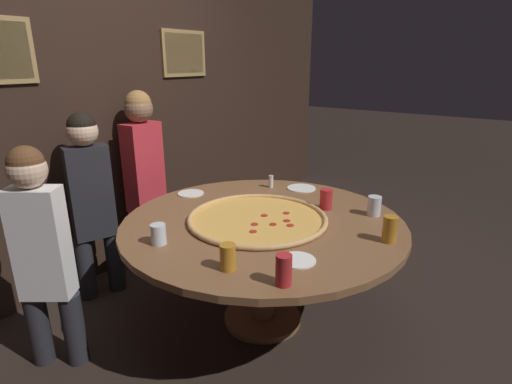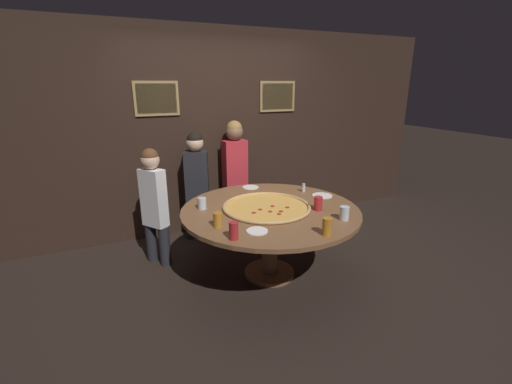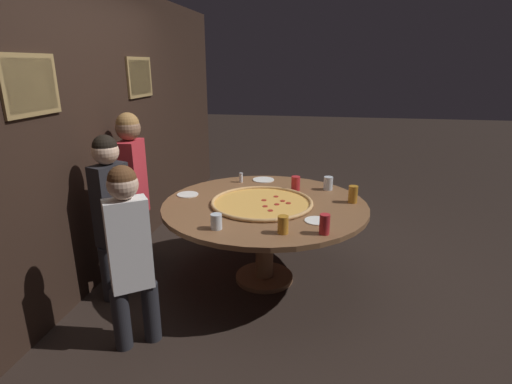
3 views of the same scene
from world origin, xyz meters
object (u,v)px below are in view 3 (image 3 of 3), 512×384
Objects in this scene: drink_cup_near_right at (216,222)px; drink_cup_centre_back at (283,225)px; white_plate_right_side at (263,180)px; white_plate_beside_cup at (316,221)px; diner_centre_back at (112,208)px; dining_table at (265,215)px; drink_cup_beside_pizza at (328,183)px; drink_cup_far_left at (325,224)px; white_plate_near_front at (188,194)px; drink_cup_near_left at (296,183)px; drink_cup_by_shaker at (353,194)px; diner_far_left at (129,248)px; condiment_shaker at (241,177)px; giant_pizza at (262,203)px; diner_side_right at (133,182)px.

drink_cup_centre_back is (0.01, -0.48, 0.01)m from drink_cup_near_right.
white_plate_right_side is at bearing -5.97° from drink_cup_near_right.
diner_centre_back is at bearing 93.21° from white_plate_beside_cup.
drink_cup_centre_back reaches higher than dining_table.
drink_cup_beside_pizza is 0.69× the size of white_plate_beside_cup.
white_plate_near_front is (0.67, 1.24, -0.07)m from drink_cup_far_left.
drink_cup_beside_pizza is at bearing -35.77° from drink_cup_near_right.
drink_cup_beside_pizza is at bearing -75.26° from drink_cup_near_left.
diner_far_left is (-1.16, 1.48, -0.08)m from drink_cup_by_shaker.
drink_cup_by_shaker is at bearing -122.42° from white_plate_right_side.
diner_far_left reaches higher than condiment_shaker.
giant_pizza is at bearing 22.82° from drink_cup_centre_back.
drink_cup_beside_pizza reaches higher than giant_pizza.
drink_cup_far_left reaches higher than drink_cup_beside_pizza.
drink_cup_beside_pizza is 1.30× the size of condiment_shaker.
white_plate_beside_cup is at bearing -123.55° from giant_pizza.
giant_pizza reaches higher than white_plate_near_front.
condiment_shaker is (0.93, 0.79, 0.05)m from white_plate_beside_cup.
drink_cup_centre_back is at bearing -165.18° from white_plate_right_side.
diner_centre_back is at bearing -88.80° from diner_far_left.
giant_pizza is at bearing 146.47° from dining_table.
drink_cup_centre_back is 0.94× the size of drink_cup_near_left.
drink_cup_by_shaker reaches higher than white_plate_near_front.
drink_cup_beside_pizza is at bearing -108.05° from white_plate_right_side.
drink_cup_beside_pizza is 0.65× the size of white_plate_near_front.
dining_table is at bearing 132.14° from drink_cup_beside_pizza.
drink_cup_near_left is at bearing 97.13° from diner_side_right.
drink_cup_far_left is at bearing 163.61° from diner_far_left.
giant_pizza is at bearing -161.98° from diner_far_left.
drink_cup_near_right is 0.08× the size of diner_centre_back.
drink_cup_far_left reaches higher than white_plate_near_front.
diner_side_right is (-0.05, 2.00, 0.02)m from drink_cup_by_shaker.
drink_cup_far_left is (-0.57, -0.51, 0.19)m from dining_table.
drink_cup_near_right is 0.83× the size of drink_cup_near_left.
drink_cup_near_right is at bearing 127.29° from drink_cup_by_shaker.
drink_cup_near_right is 1.32m from white_plate_right_side.
white_plate_right_side is 0.15× the size of diner_side_right.
diner_far_left is at bearing 165.85° from condiment_shaker.
white_plate_right_side is 1.14× the size of white_plate_near_front.
diner_centre_back is (-0.40, 1.16, 0.02)m from giant_pizza.
drink_cup_by_shaker is 1.01× the size of drink_cup_far_left.
diner_side_right is at bearing -101.17° from diner_far_left.
diner_centre_back is at bearing 120.73° from drink_cup_near_left.
condiment_shaker is at bearing 25.01° from drink_cup_centre_back.
white_plate_right_side is 2.27× the size of condiment_shaker.
white_plate_near_front is (0.13, 0.71, -0.01)m from giant_pizza.
drink_cup_far_left is 1.33m from diner_far_left.
drink_cup_centre_back is at bearing -126.62° from white_plate_near_front.
white_plate_right_side is (1.31, 0.35, -0.06)m from drink_cup_centre_back.
dining_table is 0.69m from drink_cup_near_right.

